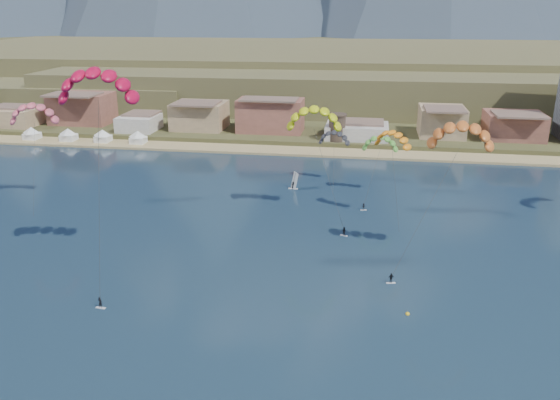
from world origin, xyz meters
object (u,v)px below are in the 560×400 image
at_px(kitesurfer_red, 96,80).
at_px(watchtower, 337,127).
at_px(kitesurfer_yellow, 314,115).
at_px(windsurfer, 294,184).
at_px(kitesurfer_green, 380,141).
at_px(buoy, 408,314).
at_px(kitesurfer_orange, 461,131).

bearing_deg(kitesurfer_red, watchtower, 72.16).
bearing_deg(kitesurfer_yellow, windsurfer, 109.85).
distance_m(kitesurfer_green, buoy, 56.89).
distance_m(kitesurfer_red, kitesurfer_yellow, 45.40).
relative_size(kitesurfer_red, kitesurfer_orange, 1.29).
distance_m(kitesurfer_green, windsurfer, 23.44).
distance_m(kitesurfer_red, kitesurfer_green, 68.81).
bearing_deg(kitesurfer_green, windsurfer, 176.96).
height_order(windsurfer, buoy, windsurfer).
relative_size(watchtower, windsurfer, 2.06).
xyz_separation_m(kitesurfer_red, kitesurfer_yellow, (29.73, 32.69, -10.41)).
distance_m(watchtower, kitesurfer_red, 103.78).
height_order(kitesurfer_red, kitesurfer_orange, kitesurfer_red).
bearing_deg(kitesurfer_red, kitesurfer_yellow, 47.72).
height_order(kitesurfer_red, kitesurfer_green, kitesurfer_red).
bearing_deg(kitesurfer_green, watchtower, 105.48).
relative_size(kitesurfer_yellow, windsurfer, 6.16).
relative_size(watchtower, kitesurfer_red, 0.24).
xyz_separation_m(watchtower, kitesurfer_orange, (24.84, -82.61, 17.32)).
height_order(kitesurfer_green, windsurfer, kitesurfer_green).
distance_m(kitesurfer_yellow, kitesurfer_orange, 32.54).
relative_size(kitesurfer_red, windsurfer, 8.53).
bearing_deg(kitesurfer_yellow, kitesurfer_green, 50.95).
xyz_separation_m(kitesurfer_orange, buoy, (-7.74, -18.60, -23.58)).
distance_m(kitesurfer_red, kitesurfer_orange, 57.78).
distance_m(kitesurfer_orange, windsurfer, 54.51).
height_order(kitesurfer_yellow, buoy, kitesurfer_yellow).
distance_m(watchtower, kitesurfer_green, 48.16).
height_order(kitesurfer_red, kitesurfer_yellow, kitesurfer_red).
xyz_separation_m(watchtower, windsurfer, (-7.56, -44.90, -5.05)).
bearing_deg(kitesurfer_orange, kitesurfer_red, -166.81).
xyz_separation_m(windsurfer, buoy, (24.65, -56.31, -1.22)).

